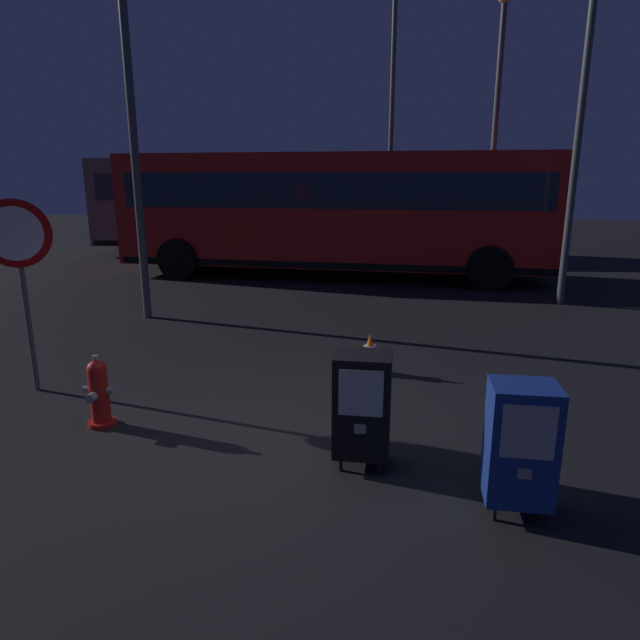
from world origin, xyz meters
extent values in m
plane|color=black|center=(0.00, 0.00, 0.00)|extent=(60.00, 60.00, 0.00)
cylinder|color=red|center=(-1.78, 0.07, 0.03)|extent=(0.28, 0.28, 0.05)
cylinder|color=red|center=(-1.78, 0.07, 0.33)|extent=(0.19, 0.19, 0.55)
sphere|color=red|center=(-1.78, 0.07, 0.60)|extent=(0.19, 0.19, 0.19)
cylinder|color=gray|center=(-1.78, 0.07, 0.72)|extent=(0.06, 0.06, 0.05)
cylinder|color=gray|center=(-1.78, -0.06, 0.35)|extent=(0.09, 0.08, 0.09)
cylinder|color=gray|center=(-1.91, 0.07, 0.38)|extent=(0.07, 0.07, 0.07)
cylinder|color=gray|center=(-1.65, 0.07, 0.38)|extent=(0.07, 0.07, 0.07)
cylinder|color=black|center=(0.73, -0.46, 0.06)|extent=(0.04, 0.04, 0.12)
cylinder|color=black|center=(1.07, -0.46, 0.06)|extent=(0.04, 0.04, 0.12)
cylinder|color=black|center=(0.73, -0.18, 0.06)|extent=(0.04, 0.04, 0.12)
cylinder|color=black|center=(1.07, -0.18, 0.06)|extent=(0.04, 0.04, 0.12)
cube|color=black|center=(0.90, -0.32, 0.57)|extent=(0.48, 0.40, 0.90)
cube|color=#B2B7BF|center=(0.90, -0.53, 0.75)|extent=(0.36, 0.01, 0.40)
cube|color=gray|center=(0.90, -0.53, 0.43)|extent=(0.10, 0.02, 0.08)
cylinder|color=black|center=(1.93, -0.99, 0.06)|extent=(0.04, 0.04, 0.12)
cylinder|color=black|center=(2.27, -0.99, 0.06)|extent=(0.04, 0.04, 0.12)
cylinder|color=black|center=(1.93, -0.71, 0.06)|extent=(0.04, 0.04, 0.12)
cylinder|color=black|center=(2.27, -0.71, 0.06)|extent=(0.04, 0.04, 0.12)
cube|color=navy|center=(2.10, -0.85, 0.57)|extent=(0.48, 0.40, 0.90)
cube|color=#B2B7BF|center=(2.10, -1.06, 0.75)|extent=(0.36, 0.01, 0.40)
cube|color=gray|center=(2.10, -1.06, 0.43)|extent=(0.10, 0.02, 0.08)
cylinder|color=#4C4F54|center=(-3.05, 0.85, 1.10)|extent=(0.06, 0.06, 2.20)
cylinder|color=red|center=(-3.05, 0.83, 1.85)|extent=(0.71, 0.31, 0.76)
cylinder|color=white|center=(-3.05, 0.82, 1.85)|extent=(0.56, 0.23, 0.60)
cube|color=black|center=(0.82, 2.06, 0.01)|extent=(0.36, 0.36, 0.03)
cone|color=orange|center=(0.82, 2.06, 0.28)|extent=(0.28, 0.28, 0.50)
cylinder|color=white|center=(0.82, 2.06, 0.33)|extent=(0.17, 0.17, 0.06)
cube|color=red|center=(-0.54, 9.15, 1.67)|extent=(10.59, 2.92, 2.65)
cube|color=#1E2838|center=(-0.54, 9.15, 2.15)|extent=(9.96, 2.92, 0.80)
cube|color=black|center=(-0.54, 9.15, 0.45)|extent=(10.38, 2.92, 0.16)
cylinder|color=black|center=(3.08, 7.75, 0.50)|extent=(1.01, 0.32, 1.00)
cylinder|color=black|center=(3.18, 10.25, 0.50)|extent=(1.01, 0.32, 1.00)
cylinder|color=black|center=(-4.27, 8.05, 0.50)|extent=(1.01, 0.32, 1.00)
cylinder|color=black|center=(-4.17, 10.55, 0.50)|extent=(1.01, 0.32, 1.00)
cube|color=#4C5156|center=(-3.45, 13.16, 1.67)|extent=(10.72, 3.71, 2.65)
cube|color=#1E2838|center=(-3.45, 13.16, 2.15)|extent=(10.10, 3.65, 0.80)
cube|color=black|center=(-3.45, 13.16, 0.45)|extent=(10.51, 3.69, 0.16)
cylinder|color=black|center=(0.35, 12.34, 0.50)|extent=(1.03, 0.39, 1.00)
cylinder|color=black|center=(0.06, 14.83, 0.50)|extent=(1.03, 0.39, 1.00)
cylinder|color=black|center=(-6.95, 11.49, 0.50)|extent=(1.03, 0.39, 1.00)
cylinder|color=black|center=(-7.24, 13.97, 0.50)|extent=(1.03, 0.39, 1.00)
cylinder|color=#4C4F54|center=(-3.33, 4.35, 3.16)|extent=(0.14, 0.14, 6.33)
cylinder|color=#4C4F54|center=(0.70, 12.30, 4.24)|extent=(0.14, 0.14, 8.48)
cylinder|color=#4C4F54|center=(4.31, 6.62, 3.38)|extent=(0.14, 0.14, 6.76)
cylinder|color=#4C4F54|center=(3.30, 10.06, 3.21)|extent=(0.14, 0.14, 6.41)
camera|label=1|loc=(1.21, -4.72, 2.46)|focal=31.00mm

